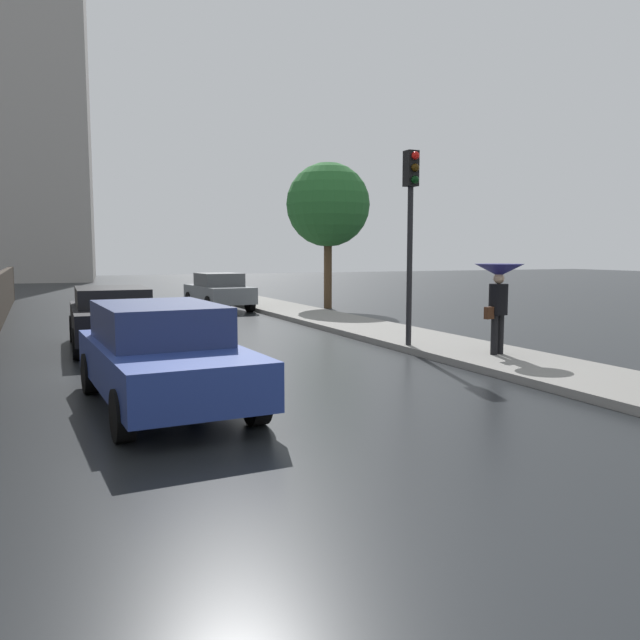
# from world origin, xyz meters

# --- Properties ---
(ground) EXTENTS (120.00, 120.00, 0.00)m
(ground) POSITION_xyz_m (0.00, 0.00, 0.00)
(ground) COLOR black
(car_blue_near_kerb) EXTENTS (2.03, 4.40, 1.44)m
(car_blue_near_kerb) POSITION_xyz_m (-1.64, 6.34, 0.75)
(car_blue_near_kerb) COLOR navy
(car_blue_near_kerb) RESTS_ON ground
(car_black_far_ahead) EXTENTS (1.90, 4.29, 1.37)m
(car_black_far_ahead) POSITION_xyz_m (-1.68, 12.41, 0.74)
(car_black_far_ahead) COLOR black
(car_black_far_ahead) RESTS_ON ground
(car_grey_behind_camera) EXTENTS (1.91, 3.90, 1.39)m
(car_grey_behind_camera) POSITION_xyz_m (3.00, 20.81, 0.72)
(car_grey_behind_camera) COLOR slate
(car_grey_behind_camera) RESTS_ON ground
(pedestrian_with_umbrella_far) EXTENTS (0.96, 0.96, 1.80)m
(pedestrian_with_umbrella_far) POSITION_xyz_m (5.13, 7.48, 1.55)
(pedestrian_with_umbrella_far) COLOR black
(pedestrian_with_umbrella_far) RESTS_ON sidewalk_strip
(traffic_light) EXTENTS (0.26, 0.39, 4.18)m
(traffic_light) POSITION_xyz_m (4.19, 9.26, 3.04)
(traffic_light) COLOR black
(traffic_light) RESTS_ON sidewalk_strip
(street_tree_near) EXTENTS (3.19, 3.19, 5.56)m
(street_tree_near) POSITION_xyz_m (7.05, 19.88, 3.95)
(street_tree_near) COLOR #4C3823
(street_tree_near) RESTS_ON ground
(distant_tower) EXTENTS (10.69, 12.13, 31.10)m
(distant_tower) POSITION_xyz_m (-3.84, 51.83, 15.55)
(distant_tower) COLOR #9E9993
(distant_tower) RESTS_ON ground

